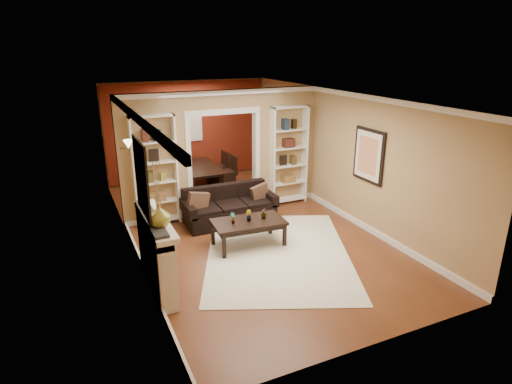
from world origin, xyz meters
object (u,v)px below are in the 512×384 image
bookshelf_left (155,171)px  fireplace (158,253)px  coffee_table (249,233)px  bookshelf_right (288,156)px  dining_table (201,178)px  sofa (230,205)px

bookshelf_left → fireplace: bearing=-102.0°
coffee_table → bookshelf_left: bookshelf_left is taller
coffee_table → bookshelf_right: bookshelf_right is taller
bookshelf_left → dining_table: 2.50m
coffee_table → bookshelf_right: 2.68m
sofa → fireplace: (-1.93, -1.95, 0.20)m
coffee_table → fireplace: 2.02m
bookshelf_right → fireplace: 4.47m
bookshelf_left → bookshelf_right: 3.10m
coffee_table → bookshelf_left: size_ratio=0.58×
bookshelf_right → dining_table: (-1.59, 1.81, -0.84)m
bookshelf_left → fireplace: size_ratio=1.35×
bookshelf_right → fireplace: (-3.64, -2.53, -0.57)m
fireplace → dining_table: 4.81m
bookshelf_right → sofa: bearing=-161.2°
sofa → bookshelf_left: bearing=157.4°
bookshelf_right → dining_table: bearing=131.3°
bookshelf_left → dining_table: bearing=50.1°
fireplace → bookshelf_left: bearing=78.0°
sofa → bookshelf_right: bookshelf_right is taller
coffee_table → fireplace: (-1.85, -0.75, 0.33)m
bookshelf_left → sofa: bearing=-22.6°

